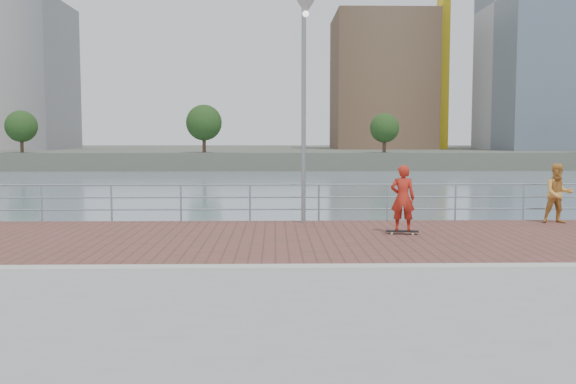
{
  "coord_description": "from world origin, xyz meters",
  "views": [
    {
      "loc": [
        -0.3,
        -12.01,
        2.48
      ],
      "look_at": [
        0.0,
        2.0,
        1.3
      ],
      "focal_mm": 40.0,
      "sensor_mm": 36.0,
      "label": 1
    }
  ],
  "objects_px": {
    "bystander": "(558,193)",
    "guardrail": "(284,198)",
    "street_lamp": "(305,62)",
    "skateboarder": "(403,198)"
  },
  "relations": [
    {
      "from": "street_lamp",
      "to": "bystander",
      "type": "xyz_separation_m",
      "value": [
        7.37,
        0.26,
        -3.71
      ]
    },
    {
      "from": "guardrail",
      "to": "skateboarder",
      "type": "distance_m",
      "value": 4.07
    },
    {
      "from": "street_lamp",
      "to": "bystander",
      "type": "height_order",
      "value": "street_lamp"
    },
    {
      "from": "street_lamp",
      "to": "bystander",
      "type": "distance_m",
      "value": 8.26
    },
    {
      "from": "guardrail",
      "to": "bystander",
      "type": "xyz_separation_m",
      "value": [
        7.92,
        -0.71,
        0.19
      ]
    },
    {
      "from": "skateboarder",
      "to": "bystander",
      "type": "distance_m",
      "value": 5.34
    },
    {
      "from": "guardrail",
      "to": "bystander",
      "type": "relative_size",
      "value": 22.57
    },
    {
      "from": "bystander",
      "to": "guardrail",
      "type": "bearing_deg",
      "value": -179.69
    },
    {
      "from": "street_lamp",
      "to": "bystander",
      "type": "relative_size",
      "value": 3.74
    },
    {
      "from": "street_lamp",
      "to": "guardrail",
      "type": "bearing_deg",
      "value": 119.26
    }
  ]
}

